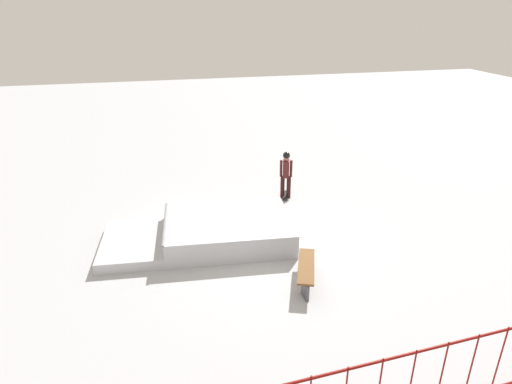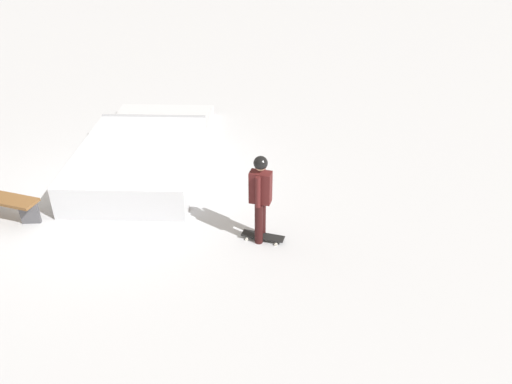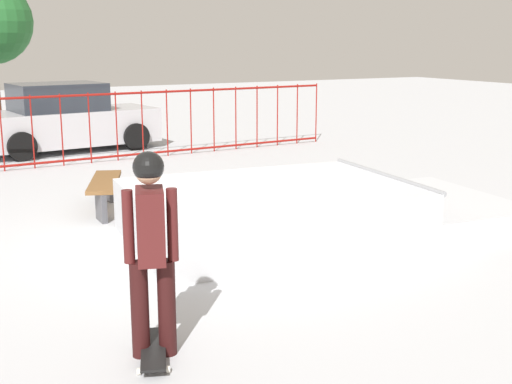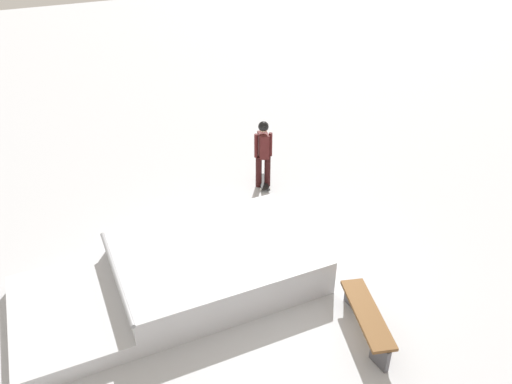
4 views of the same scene
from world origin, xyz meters
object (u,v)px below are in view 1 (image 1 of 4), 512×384
Objects in this scene: skateboard at (286,195)px; park_bench at (306,269)px; skate_ramp at (212,232)px; skater at (286,171)px.

park_bench is at bearing -171.78° from skateboard.
skater is at bearing -135.00° from skate_ramp.
skater reaches higher than skate_ramp.
park_bench reaches higher than skateboard.
park_bench is at bearing 133.41° from skate_ramp.
skate_ramp is at bearing 148.13° from skater.
skateboard is (-0.03, -0.05, -0.93)m from skater.
skate_ramp is 3.25× the size of skater.
skate_ramp is 3.98m from skater.
skater reaches higher than park_bench.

